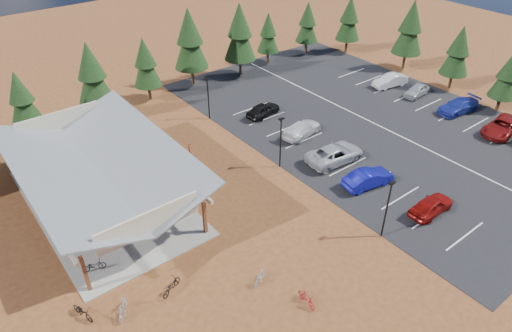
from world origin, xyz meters
name	(u,v)px	position (x,y,z in m)	size (l,w,h in m)	color
ground	(250,197)	(0.00, 0.00, 0.00)	(140.00, 140.00, 0.00)	brown
asphalt_lot	(367,120)	(18.50, 3.00, 0.02)	(27.00, 44.00, 0.04)	black
concrete_pad	(106,201)	(-10.00, 7.00, 0.05)	(10.60, 18.60, 0.10)	gray
bike_pavilion	(97,164)	(-10.00, 7.00, 3.82)	(11.65, 19.40, 4.97)	brown
lamp_post_0	(387,206)	(5.00, -10.00, 2.98)	(0.50, 0.25, 5.14)	black
lamp_post_1	(281,139)	(5.00, 2.00, 2.98)	(0.50, 0.25, 5.14)	black
lamp_post_2	(208,94)	(5.00, 14.00, 2.98)	(0.50, 0.25, 5.14)	black
trash_bin_0	(193,186)	(-3.31, 3.78, 0.45)	(0.60, 0.60, 0.90)	#492C1A
trash_bin_1	(194,174)	(-2.34, 5.34, 0.45)	(0.60, 0.60, 0.90)	#492C1A
pine_2	(21,98)	(-11.61, 21.98, 4.39)	(3.09, 3.09, 7.19)	#382314
pine_3	(92,73)	(-4.54, 21.24, 5.38)	(3.78, 3.78, 8.81)	#382314
pine_4	(145,62)	(2.10, 22.49, 4.59)	(3.23, 3.23, 7.52)	#382314
pine_5	(190,39)	(8.34, 22.86, 5.92)	(4.16, 4.16, 9.69)	#382314
pine_6	(240,32)	(14.88, 21.61, 5.79)	(4.07, 4.07, 9.47)	#382314
pine_7	(268,33)	(20.52, 22.80, 4.27)	(3.01, 3.01, 7.00)	#382314
pine_8	(307,22)	(27.34, 22.32, 4.55)	(3.20, 3.20, 7.46)	#382314
pine_10	(508,75)	(32.06, -4.55, 4.27)	(3.00, 3.00, 7.00)	#382314
pine_11	(458,51)	(33.16, 2.28, 4.82)	(3.39, 3.39, 7.89)	#382314
pine_12	(410,27)	(33.89, 9.87, 5.61)	(3.94, 3.94, 9.18)	#382314
pine_13	(349,19)	(32.32, 18.98, 4.93)	(3.47, 3.47, 8.08)	#382314
bike_0	(94,266)	(-13.68, 0.03, 0.53)	(0.58, 1.66, 0.87)	black
bike_1	(102,215)	(-11.14, 4.72, 0.65)	(0.52, 1.84, 1.11)	#9A9BA3
bike_2	(81,189)	(-11.22, 9.18, 0.60)	(0.66, 1.89, 0.99)	navy
bike_3	(45,165)	(-12.47, 14.80, 0.66)	(0.52, 1.85, 1.11)	maroon
bike_4	(158,214)	(-7.53, 2.23, 0.54)	(0.58, 1.67, 0.88)	black
bike_5	(128,198)	(-8.59, 5.43, 0.64)	(0.51, 1.80, 1.08)	gray
bike_6	(114,191)	(-9.03, 7.21, 0.58)	(0.63, 1.81, 0.95)	#1E2298
bike_7	(102,149)	(-7.23, 14.27, 0.60)	(0.47, 1.66, 1.00)	maroon
bike_8	(83,311)	(-15.71, -3.25, 0.50)	(0.67, 1.91, 1.00)	black
bike_9	(123,309)	(-13.64, -4.61, 0.53)	(0.50, 1.78, 1.07)	gray
bike_11	(307,298)	(-3.94, -11.15, 0.51)	(0.48, 1.69, 1.01)	maroon
bike_12	(171,286)	(-10.31, -4.86, 0.48)	(0.64, 1.84, 0.97)	black
bike_13	(260,277)	(-5.19, -7.88, 0.48)	(0.45, 1.59, 0.96)	gray
bike_14	(198,189)	(-3.20, 3.22, 0.41)	(0.54, 1.56, 0.82)	#1E239B
bike_15	(189,151)	(-0.65, 8.86, 0.53)	(0.50, 1.77, 1.06)	maroon
bike_16	(204,183)	(-2.35, 3.60, 0.48)	(0.64, 1.82, 0.96)	black
car_0	(431,205)	(10.27, -10.65, 0.78)	(1.75, 4.35, 1.48)	maroon
car_1	(368,178)	(9.10, -5.06, 0.82)	(1.65, 4.74, 1.56)	#101194
car_2	(335,154)	(9.64, -0.55, 0.86)	(2.71, 5.88, 1.64)	#ACADB4
car_3	(302,129)	(10.56, 5.00, 0.76)	(2.03, 4.98, 1.45)	silver
car_4	(263,110)	(10.08, 10.84, 0.77)	(1.73, 4.30, 1.46)	black
car_6	(503,126)	(27.30, -7.60, 0.84)	(2.65, 5.74, 1.59)	maroon
car_7	(458,106)	(27.96, -2.09, 0.80)	(2.12, 5.21, 1.51)	navy
car_8	(417,90)	(27.91, 3.44, 0.72)	(1.60, 3.99, 1.36)	#9FA2A6
car_9	(390,81)	(27.58, 7.15, 0.80)	(1.61, 4.62, 1.52)	white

